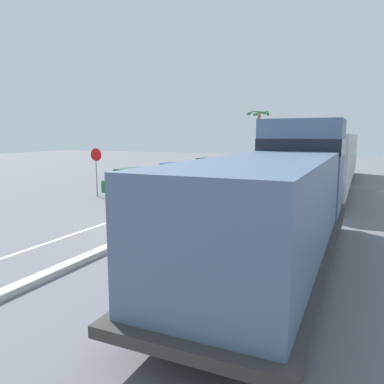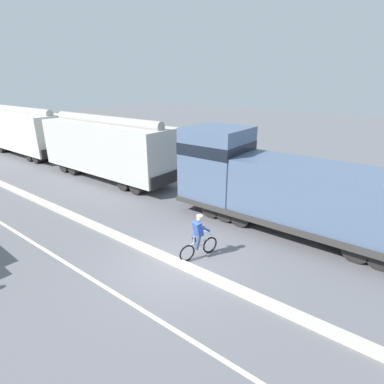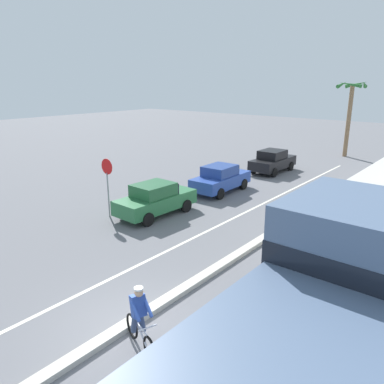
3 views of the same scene
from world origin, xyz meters
The scene contains 7 objects.
ground_plane centered at (0.00, 0.00, 0.00)m, with size 120.00×120.00×0.00m, color slate.
median_curb centered at (0.00, 6.00, 0.08)m, with size 0.36×36.00×0.16m, color beige.
lane_stripe centered at (-2.40, 6.00, 0.00)m, with size 0.14×36.00×0.01m, color silver.
locomotive centered at (5.17, -1.98, 1.80)m, with size 3.10×11.61×4.20m.
hopper_car_lead centered at (5.17, 10.18, 2.08)m, with size 2.90×10.60×4.18m.
hopper_car_middle centered at (5.17, 21.78, 2.08)m, with size 2.90×10.60×4.18m.
cyclist centered at (0.88, -0.42, 0.82)m, with size 1.64×0.68×1.71m.
Camera 2 is at (-7.08, -6.13, 6.28)m, focal length 28.00 mm.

